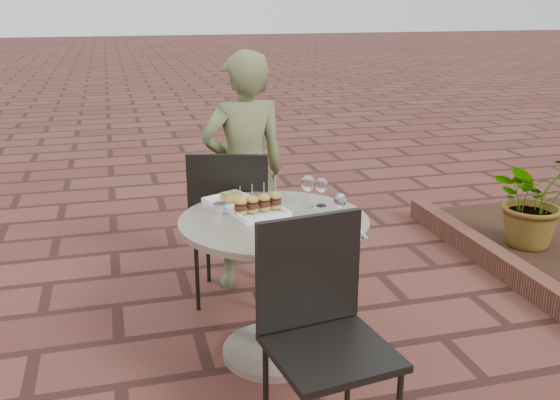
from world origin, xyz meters
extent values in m
plane|color=#572B22|center=(0.00, 0.00, 0.00)|extent=(60.00, 60.00, 0.00)
cylinder|color=gray|center=(-0.07, 0.08, 0.02)|extent=(0.52, 0.52, 0.04)
cylinder|color=gray|center=(-0.07, 0.08, 0.35)|extent=(0.08, 0.08, 0.70)
cylinder|color=tan|center=(-0.07, 0.08, 0.71)|extent=(0.90, 0.90, 0.03)
cube|color=black|center=(-0.14, 0.78, 0.45)|extent=(0.56, 0.56, 0.03)
cube|color=black|center=(-0.20, 0.59, 0.70)|extent=(0.43, 0.17, 0.46)
cylinder|color=black|center=(0.10, 0.90, 0.22)|extent=(0.02, 0.02, 0.44)
cylinder|color=black|center=(-0.26, 1.02, 0.22)|extent=(0.02, 0.02, 0.44)
cylinder|color=black|center=(-0.02, 0.54, 0.22)|extent=(0.02, 0.02, 0.44)
cylinder|color=black|center=(-0.38, 0.66, 0.22)|extent=(0.02, 0.02, 0.44)
cube|color=black|center=(-0.05, -0.67, 0.45)|extent=(0.50, 0.50, 0.03)
cube|color=black|center=(-0.07, -0.47, 0.70)|extent=(0.44, 0.09, 0.46)
cylinder|color=black|center=(-0.26, -0.50, 0.22)|extent=(0.02, 0.02, 0.44)
cylinder|color=black|center=(0.11, -0.45, 0.22)|extent=(0.02, 0.02, 0.44)
imported|color=brown|center=(-0.03, 0.94, 0.72)|extent=(0.56, 0.40, 1.45)
cube|color=white|center=(-0.22, 0.36, 0.74)|extent=(0.29, 0.29, 0.01)
cube|color=#DB834D|center=(-0.22, 0.36, 0.77)|extent=(0.11, 0.10, 0.03)
cube|color=#5D672E|center=(-0.22, 0.36, 0.79)|extent=(0.11, 0.09, 0.01)
cube|color=white|center=(-0.13, 0.16, 0.74)|extent=(0.29, 0.29, 0.01)
cube|color=white|center=(0.03, -0.20, 0.74)|extent=(0.33, 0.33, 0.01)
ellipsoid|color=#C95278|center=(-0.01, -0.26, 0.75)|extent=(0.05, 0.04, 0.02)
cylinder|color=white|center=(0.21, -0.06, 0.73)|extent=(0.05, 0.05, 0.00)
cylinder|color=white|center=(0.21, -0.06, 0.77)|extent=(0.01, 0.01, 0.06)
ellipsoid|color=white|center=(0.21, -0.06, 0.84)|extent=(0.06, 0.06, 0.08)
cylinder|color=white|center=(0.21, -0.06, 0.83)|extent=(0.05, 0.05, 0.03)
cylinder|color=white|center=(0.14, 0.22, 0.73)|extent=(0.06, 0.06, 0.00)
cylinder|color=white|center=(0.14, 0.22, 0.77)|extent=(0.01, 0.01, 0.07)
ellipsoid|color=white|center=(0.14, 0.22, 0.85)|extent=(0.07, 0.07, 0.09)
cylinder|color=white|center=(0.21, 0.21, 0.73)|extent=(0.05, 0.05, 0.00)
cylinder|color=white|center=(0.21, 0.21, 0.77)|extent=(0.01, 0.01, 0.06)
ellipsoid|color=white|center=(0.21, 0.21, 0.84)|extent=(0.06, 0.06, 0.08)
cylinder|color=silver|center=(-0.31, 0.23, 0.75)|extent=(0.08, 0.08, 0.05)
cube|color=brown|center=(1.60, 0.30, 0.07)|extent=(0.12, 3.00, 0.15)
imported|color=#33662D|center=(2.01, 0.91, 0.40)|extent=(0.66, 0.59, 0.68)
camera|label=1|loc=(-0.77, -2.60, 1.72)|focal=40.00mm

